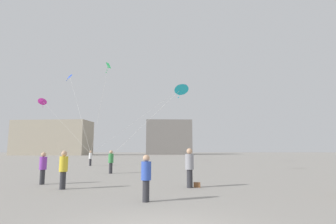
# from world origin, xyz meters

# --- Properties ---
(person_in_grey) EXTENTS (0.40, 0.40, 1.85)m
(person_in_grey) POSITION_xyz_m (1.17, 7.15, 1.01)
(person_in_grey) COLOR #2D2D33
(person_in_grey) RESTS_ON ground_plane
(person_in_yellow) EXTENTS (0.38, 0.38, 1.73)m
(person_in_yellow) POSITION_xyz_m (-4.64, 6.56, 0.95)
(person_in_yellow) COLOR #2D2D33
(person_in_yellow) RESTS_ON ground_plane
(person_in_green) EXTENTS (0.38, 0.38, 1.72)m
(person_in_green) POSITION_xyz_m (-4.26, 14.46, 0.94)
(person_in_green) COLOR #2D2D33
(person_in_green) RESTS_ON ground_plane
(person_in_blue) EXTENTS (0.35, 0.35, 1.61)m
(person_in_blue) POSITION_xyz_m (-0.57, 3.73, 0.88)
(person_in_blue) COLOR #2D2D33
(person_in_blue) RESTS_ON ground_plane
(person_in_white) EXTENTS (0.36, 0.36, 1.65)m
(person_in_white) POSITION_xyz_m (-8.59, 23.59, 0.91)
(person_in_white) COLOR #2D2D33
(person_in_white) RESTS_ON ground_plane
(person_in_purple) EXTENTS (0.36, 0.36, 1.65)m
(person_in_purple) POSITION_xyz_m (-6.38, 8.22, 0.90)
(person_in_purple) COLOR #2D2D33
(person_in_purple) RESTS_ON ground_plane
(kite_emerald_delta) EXTENTS (2.88, 3.87, 9.23)m
(kite_emerald_delta) POSITION_xyz_m (-6.17, 20.36, 9.95)
(kite_emerald_delta) COLOR green
(kite_magenta_diamond) EXTENTS (7.31, 2.57, 6.75)m
(kite_magenta_diamond) POSITION_xyz_m (-15.24, 25.55, 7.50)
(kite_magenta_diamond) COLOR #D12899
(kite_cyan_diamond) EXTENTS (6.10, 1.76, 5.82)m
(kite_cyan_diamond) POSITION_xyz_m (1.10, 15.56, 6.67)
(kite_cyan_diamond) COLOR #1EB2C6
(kite_violet_diamond) EXTENTS (11.19, 6.26, 9.17)m
(kite_violet_diamond) POSITION_xyz_m (1.69, 28.96, 9.97)
(kite_violet_diamond) COLOR purple
(kite_cobalt_diamond) EXTENTS (6.22, 7.76, 11.26)m
(kite_cobalt_diamond) POSITION_xyz_m (-14.16, 30.67, 11.94)
(kite_cobalt_diamond) COLOR blue
(building_left_hall) EXTENTS (23.59, 10.84, 10.61)m
(building_left_hall) POSITION_xyz_m (-37.00, 77.01, 5.31)
(building_left_hall) COLOR #A39984
(building_left_hall) RESTS_ON ground_plane
(building_centre_hall) EXTENTS (16.37, 16.61, 11.64)m
(building_centre_hall) POSITION_xyz_m (-1.00, 89.49, 5.82)
(building_centre_hall) COLOR gray
(building_centre_hall) RESTS_ON ground_plane
(handbag_beside_flyer) EXTENTS (0.33, 0.17, 0.24)m
(handbag_beside_flyer) POSITION_xyz_m (1.52, 7.25, 0.12)
(handbag_beside_flyer) COLOR brown
(handbag_beside_flyer) RESTS_ON ground_plane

